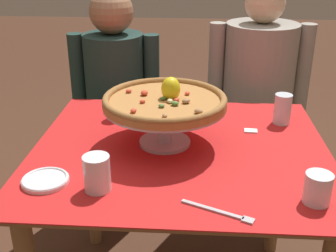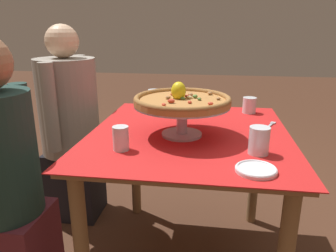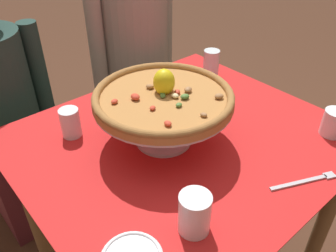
# 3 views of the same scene
# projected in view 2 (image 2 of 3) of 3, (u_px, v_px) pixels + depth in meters

# --- Properties ---
(dining_table) EXTENTS (1.05, 0.93, 0.75)m
(dining_table) POSITION_uv_depth(u_px,v_px,m) (189.00, 155.00, 1.55)
(dining_table) COLOR olive
(dining_table) RESTS_ON ground
(pizza_stand) EXTENTS (0.43, 0.43, 0.15)m
(pizza_stand) POSITION_uv_depth(u_px,v_px,m) (182.00, 113.00, 1.43)
(pizza_stand) COLOR #B7B7C1
(pizza_stand) RESTS_ON dining_table
(pizza) EXTENTS (0.43, 0.43, 0.10)m
(pizza) POSITION_uv_depth(u_px,v_px,m) (182.00, 100.00, 1.42)
(pizza) COLOR #AD753D
(pizza) RESTS_ON pizza_stand
(water_glass_front_right) EXTENTS (0.08, 0.08, 0.09)m
(water_glass_front_right) POSITION_uv_depth(u_px,v_px,m) (249.00, 106.00, 1.83)
(water_glass_front_right) COLOR white
(water_glass_front_right) RESTS_ON dining_table
(water_glass_front_left) EXTENTS (0.08, 0.08, 0.11)m
(water_glass_front_left) POSITION_uv_depth(u_px,v_px,m) (259.00, 142.00, 1.24)
(water_glass_front_left) COLOR white
(water_glass_front_left) RESTS_ON dining_table
(water_glass_back_left) EXTENTS (0.07, 0.07, 0.10)m
(water_glass_back_left) POSITION_uv_depth(u_px,v_px,m) (121.00, 140.00, 1.28)
(water_glass_back_left) COLOR white
(water_glass_back_left) RESTS_ON dining_table
(water_glass_back_right) EXTENTS (0.07, 0.07, 0.12)m
(water_glass_back_right) POSITION_uv_depth(u_px,v_px,m) (154.00, 101.00, 1.91)
(water_glass_back_right) COLOR silver
(water_glass_back_right) RESTS_ON dining_table
(side_plate) EXTENTS (0.14, 0.14, 0.02)m
(side_plate) POSITION_uv_depth(u_px,v_px,m) (256.00, 169.00, 1.10)
(side_plate) COLOR white
(side_plate) RESTS_ON dining_table
(dinner_fork) EXTENTS (0.20, 0.10, 0.01)m
(dinner_fork) POSITION_uv_depth(u_px,v_px,m) (269.00, 127.00, 1.58)
(dinner_fork) COLOR #B7B7C1
(dinner_fork) RESTS_ON dining_table
(sugar_packet) EXTENTS (0.05, 0.04, 0.00)m
(sugar_packet) POSITION_uv_depth(u_px,v_px,m) (165.00, 115.00, 1.79)
(sugar_packet) COLOR white
(sugar_packet) RESTS_ON dining_table
(diner_left) EXTENTS (0.47, 0.32, 1.21)m
(diner_left) POSITION_uv_depth(u_px,v_px,m) (4.00, 191.00, 1.32)
(diner_left) COLOR maroon
(diner_left) RESTS_ON ground
(diner_right) EXTENTS (0.52, 0.36, 1.24)m
(diner_right) POSITION_uv_depth(u_px,v_px,m) (70.00, 128.00, 2.01)
(diner_right) COLOR black
(diner_right) RESTS_ON ground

